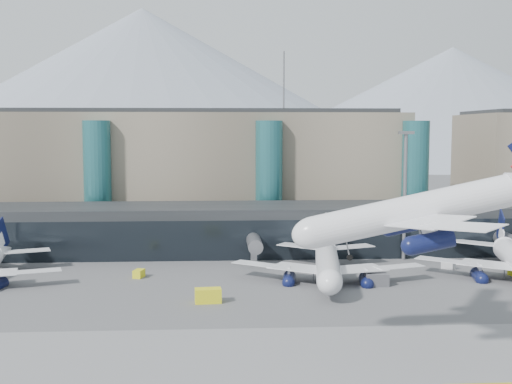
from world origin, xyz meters
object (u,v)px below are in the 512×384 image
hero_jet (438,199)px  veh_d (510,259)px  lightmast_mid (405,188)px  veh_h (208,296)px  veh_g (449,265)px  jet_parked_mid (327,255)px  veh_c (377,280)px  veh_b (139,274)px

hero_jet → veh_d: size_ratio=10.56×
lightmast_mid → veh_h: lightmast_mid is taller
veh_g → veh_h: 49.02m
hero_jet → jet_parked_mid: bearing=104.2°
hero_jet → veh_h: 38.80m
veh_c → veh_b: bearing=165.2°
lightmast_mid → veh_c: (-10.62, -21.21, -13.38)m
jet_parked_mid → veh_c: jet_parked_mid is taller
jet_parked_mid → veh_h: 25.15m
veh_c → veh_d: veh_c is taller
jet_parked_mid → veh_d: bearing=-65.6°
veh_h → veh_d: bearing=18.4°
jet_parked_mid → veh_h: (-20.38, -14.40, -3.17)m
veh_b → veh_c: 41.09m
hero_jet → veh_h: bearing=144.4°
jet_parked_mid → veh_g: bearing=-66.6°
veh_b → veh_d: bearing=-68.2°
veh_c → jet_parked_mid: bearing=139.8°
veh_c → hero_jet: bearing=-94.4°
lightmast_mid → veh_b: (-50.83, -12.77, -13.72)m
veh_d → jet_parked_mid: bearing=160.1°
lightmast_mid → jet_parked_mid: bearing=-139.1°
veh_d → veh_g: 14.39m
veh_b → veh_h: size_ratio=0.61×
veh_b → veh_c: bearing=-86.7°
veh_b → veh_g: veh_b is taller
jet_parked_mid → veh_g: size_ratio=14.70×
hero_jet → veh_b: hero_jet is taller
veh_c → veh_g: bearing=33.4°
veh_g → veh_d: bearing=65.7°
veh_g → jet_parked_mid: bearing=-117.0°
veh_b → veh_d: 70.92m
jet_parked_mid → veh_b: jet_parked_mid is taller
jet_parked_mid → veh_h: size_ratio=8.85×
lightmast_mid → veh_g: lightmast_mid is taller
jet_parked_mid → veh_c: 9.81m
hero_jet → veh_c: bearing=92.6°
veh_d → lightmast_mid: bearing=130.6°
veh_d → veh_b: bearing=150.4°
jet_parked_mid → lightmast_mid: bearing=-41.0°
veh_d → veh_c: bearing=172.6°
veh_c → veh_d: size_ratio=1.19×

